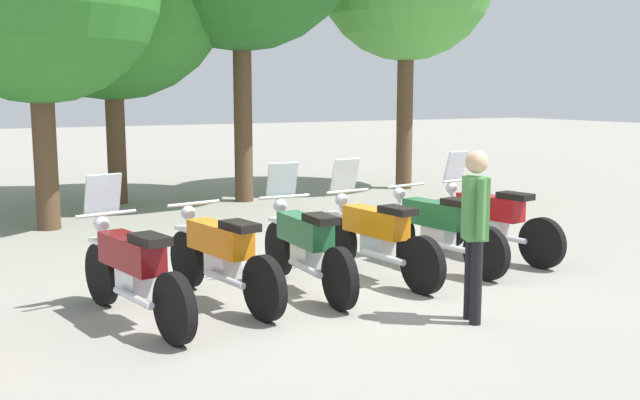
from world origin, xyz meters
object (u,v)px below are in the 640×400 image
motorcycle_0 (132,269)px  motorcycle_4 (437,227)px  person_0 (475,223)px  motorcycle_3 (375,235)px  motorcycle_1 (221,255)px  motorcycle_2 (305,244)px  motorcycle_5 (490,218)px

motorcycle_0 → motorcycle_4: size_ratio=0.99×
person_0 → motorcycle_0: bearing=172.6°
motorcycle_4 → person_0: bearing=143.8°
motorcycle_3 → motorcycle_4: 0.97m
motorcycle_1 → motorcycle_2: motorcycle_2 is taller
motorcycle_0 → motorcycle_3: same height
motorcycle_5 → person_0: (-1.99, -2.06, 0.43)m
motorcycle_0 → motorcycle_3: 2.92m
motorcycle_3 → person_0: bearing=172.1°
motorcycle_3 → motorcycle_1: bearing=86.1°
motorcycle_0 → motorcycle_2: size_ratio=0.99×
motorcycle_5 → motorcycle_1: bearing=84.8°
motorcycle_0 → motorcycle_5: 4.87m
motorcycle_1 → motorcycle_3: size_ratio=0.99×
motorcycle_1 → motorcycle_4: 2.91m
motorcycle_2 → motorcycle_4: bearing=-82.7°
motorcycle_4 → motorcycle_5: motorcycle_5 is taller
person_0 → motorcycle_4: bearing=82.6°
motorcycle_0 → motorcycle_3: size_ratio=0.99×
motorcycle_3 → motorcycle_5: size_ratio=1.01×
motorcycle_0 → motorcycle_5: size_ratio=1.00×
motorcycle_2 → motorcycle_3: 0.96m
motorcycle_2 → motorcycle_5: (2.89, 0.32, 0.00)m
motorcycle_2 → person_0: bearing=-150.8°
motorcycle_3 → person_0: person_0 is taller
motorcycle_2 → motorcycle_0: bearing=98.5°
motorcycle_4 → person_0: 2.23m
motorcycle_4 → motorcycle_5: size_ratio=1.00×
motorcycle_2 → motorcycle_5: same height
motorcycle_0 → motorcycle_2: (1.94, 0.23, 0.00)m
motorcycle_3 → motorcycle_5: bearing=-89.0°
person_0 → motorcycle_3: bearing=108.8°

